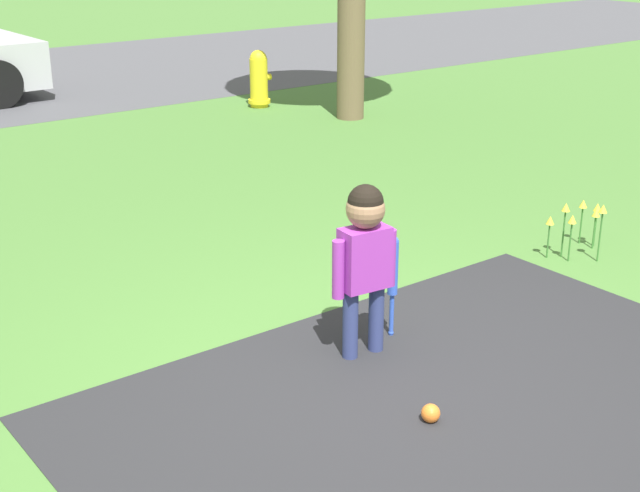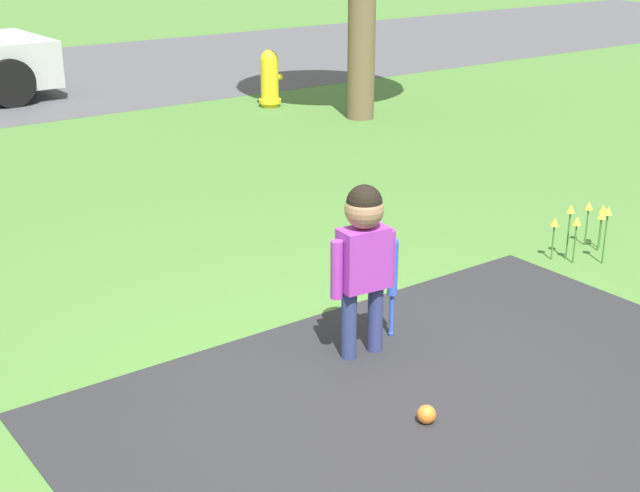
{
  "view_description": "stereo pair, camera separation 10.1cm",
  "coord_description": "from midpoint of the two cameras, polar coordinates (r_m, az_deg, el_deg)",
  "views": [
    {
      "loc": [
        -2.67,
        -3.01,
        2.35
      ],
      "look_at": [
        0.28,
        0.83,
        0.53
      ],
      "focal_mm": 50.0,
      "sensor_mm": 36.0,
      "label": 1
    },
    {
      "loc": [
        -2.59,
        -3.07,
        2.35
      ],
      "look_at": [
        0.28,
        0.83,
        0.53
      ],
      "focal_mm": 50.0,
      "sensor_mm": 36.0,
      "label": 2
    }
  ],
  "objects": [
    {
      "name": "sports_ball",
      "position": [
        4.47,
        6.44,
        -10.59
      ],
      "size": [
        0.09,
        0.09,
        0.09
      ],
      "color": "orange",
      "rests_on": "ground"
    },
    {
      "name": "ground_plane",
      "position": [
        4.65,
        2.94,
        -9.8
      ],
      "size": [
        60.0,
        60.0,
        0.0
      ],
      "primitive_type": "plane",
      "color": "#477533"
    },
    {
      "name": "baseball_bat",
      "position": [
        5.16,
        4.12,
        -1.68
      ],
      "size": [
        0.06,
        0.06,
        0.62
      ],
      "color": "blue",
      "rests_on": "ground"
    },
    {
      "name": "fire_hydrant",
      "position": [
        11.61,
        -4.19,
        10.6
      ],
      "size": [
        0.32,
        0.29,
        0.72
      ],
      "color": "yellow",
      "rests_on": "ground"
    },
    {
      "name": "flower_bed",
      "position": [
        6.71,
        15.95,
        1.92
      ],
      "size": [
        0.53,
        0.37,
        0.43
      ],
      "color": "#38702D",
      "rests_on": "ground"
    },
    {
      "name": "child",
      "position": [
        4.84,
        2.28,
        -0.05
      ],
      "size": [
        0.41,
        0.21,
        1.0
      ],
      "rotation": [
        0.0,
        0.0,
        -0.11
      ],
      "color": "navy",
      "rests_on": "ground"
    }
  ]
}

